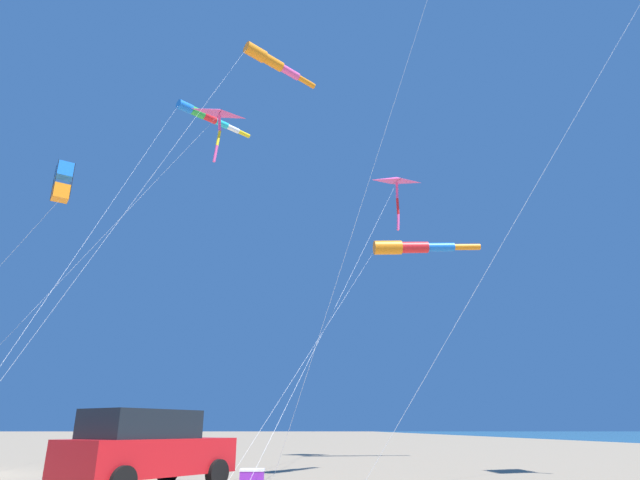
{
  "coord_description": "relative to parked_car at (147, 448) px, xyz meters",
  "views": [
    {
      "loc": [
        11.35,
        -18.2,
        1.4
      ],
      "look_at": [
        11.58,
        2.46,
        8.83
      ],
      "focal_mm": 29.54,
      "sensor_mm": 36.0,
      "label": 1
    }
  ],
  "objects": [
    {
      "name": "kite_delta_green_low_center",
      "position": [
        -0.72,
        8.85,
        15.46
      ],
      "size": [
        10.29,
        5.34,
        16.87
      ],
      "color": "#EF4C93",
      "rests_on": "ground_plane"
    },
    {
      "name": "kite_windsock_rainbow_low_near",
      "position": [
        9.45,
        13.04,
        9.77
      ],
      "size": [
        11.6,
        11.42,
        11.07
      ],
      "color": "orange",
      "rests_on": "ground_plane"
    },
    {
      "name": "kite_box_long_streamer_right",
      "position": [
        -5.1,
        3.44,
        8.94
      ],
      "size": [
        8.57,
        3.11,
        10.62
      ],
      "color": "blue",
      "rests_on": "ground_plane"
    },
    {
      "name": "cooler_box",
      "position": [
        2.52,
        0.94,
        -0.74
      ],
      "size": [
        0.62,
        0.42,
        0.42
      ],
      "color": "purple",
      "rests_on": "ground_plane"
    },
    {
      "name": "kite_delta_small_distant",
      "position": [
        8.78,
        12.83,
        13.67
      ],
      "size": [
        7.4,
        14.34,
        15.07
      ],
      "color": "#EF4C93",
      "rests_on": "ground_plane"
    },
    {
      "name": "kite_windsock_black_fish_shape",
      "position": [
        1.82,
        8.85,
        18.65
      ],
      "size": [
        9.88,
        10.11,
        20.1
      ],
      "color": "orange",
      "rests_on": "ground_plane"
    },
    {
      "name": "parked_car",
      "position": [
        0.0,
        0.0,
        0.0
      ],
      "size": [
        3.92,
        4.61,
        1.85
      ],
      "color": "red",
      "rests_on": "ground_plane"
    },
    {
      "name": "kite_windsock_orange_high_right",
      "position": [
        -2.1,
        11.75,
        17.15
      ],
      "size": [
        5.54,
        14.18,
        18.4
      ],
      "color": "blue",
      "rests_on": "ground_plane"
    }
  ]
}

